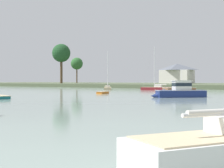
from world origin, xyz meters
TOP-DOWN VIEW (x-y plane):
  - dinghy_teal at (-17.86, 19.77)m, footprint 3.92×2.81m
  - sailboat_sand at (-27.54, 55.27)m, footprint 4.73×5.87m
  - cruiser_navy at (-2.20, 34.01)m, footprint 6.25×6.03m
  - dinghy_orange at (-16.35, 37.91)m, footprint 1.35×2.66m
  - cruiser_wood at (-8.72, 51.55)m, footprint 5.34×6.48m
  - sailboat_maroon at (-17.38, 58.76)m, footprint 6.73×3.41m
  - shore_tree_center_right at (-63.27, 79.23)m, footprint 6.12×6.12m
  - shore_tree_far_right at (-69.56, 94.71)m, footprint 4.61×4.61m
  - cottage_behind_trees at (-32.42, 103.92)m, footprint 11.11×7.56m

SIDE VIEW (x-z plane):
  - dinghy_orange at x=-16.35m, z-range -0.12..0.37m
  - dinghy_teal at x=-17.86m, z-range -0.13..0.39m
  - sailboat_sand at x=-27.54m, z-range -4.20..4.58m
  - sailboat_maroon at x=-17.38m, z-range -4.64..5.04m
  - cruiser_wood at x=-8.72m, z-range -1.41..2.30m
  - cruiser_navy at x=-2.20m, z-range -1.52..2.47m
  - cottage_behind_trees at x=-32.42m, z-range 1.13..7.87m
  - shore_tree_far_right at x=-69.56m, z-range 3.51..13.25m
  - shore_tree_center_right at x=-63.27m, z-range 4.42..17.67m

